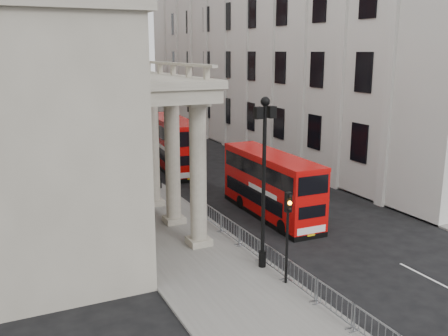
{
  "coord_description": "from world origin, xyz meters",
  "views": [
    {
      "loc": [
        -12.11,
        -15.76,
        10.48
      ],
      "look_at": [
        1.1,
        11.94,
        3.24
      ],
      "focal_mm": 40.0,
      "sensor_mm": 36.0,
      "label": 1
    }
  ],
  "objects_px": {
    "monument_column": "(76,23)",
    "bus_near": "(271,184)",
    "pedestrian_b": "(122,204)",
    "pedestrian_c": "(123,179)",
    "lamp_post_north": "(109,106)",
    "pedestrian_a": "(136,199)",
    "lamp_post_mid": "(158,127)",
    "traffic_light": "(288,221)",
    "lamp_post_south": "(264,172)",
    "bus_far": "(173,143)"
  },
  "relations": [
    {
      "from": "pedestrian_b",
      "to": "traffic_light",
      "type": "bearing_deg",
      "value": 91.69
    },
    {
      "from": "bus_near",
      "to": "bus_far",
      "type": "height_order",
      "value": "bus_far"
    },
    {
      "from": "pedestrian_b",
      "to": "pedestrian_c",
      "type": "distance_m",
      "value": 6.9
    },
    {
      "from": "lamp_post_north",
      "to": "pedestrian_b",
      "type": "height_order",
      "value": "lamp_post_north"
    },
    {
      "from": "traffic_light",
      "to": "monument_column",
      "type": "bearing_deg",
      "value": 85.87
    },
    {
      "from": "lamp_post_north",
      "to": "pedestrian_c",
      "type": "xyz_separation_m",
      "value": [
        -2.63,
        -15.14,
        -4.0
      ]
    },
    {
      "from": "lamp_post_north",
      "to": "traffic_light",
      "type": "distance_m",
      "value": 34.07
    },
    {
      "from": "bus_far",
      "to": "pedestrian_c",
      "type": "relative_size",
      "value": 6.83
    },
    {
      "from": "lamp_post_south",
      "to": "pedestrian_a",
      "type": "distance_m",
      "value": 12.11
    },
    {
      "from": "bus_near",
      "to": "traffic_light",
      "type": "bearing_deg",
      "value": -115.22
    },
    {
      "from": "lamp_post_south",
      "to": "pedestrian_c",
      "type": "distance_m",
      "value": 17.52
    },
    {
      "from": "monument_column",
      "to": "pedestrian_a",
      "type": "height_order",
      "value": "monument_column"
    },
    {
      "from": "bus_near",
      "to": "pedestrian_b",
      "type": "distance_m",
      "value": 9.55
    },
    {
      "from": "lamp_post_south",
      "to": "bus_far",
      "type": "bearing_deg",
      "value": 81.35
    },
    {
      "from": "pedestrian_c",
      "to": "traffic_light",
      "type": "bearing_deg",
      "value": -90.3
    },
    {
      "from": "monument_column",
      "to": "bus_near",
      "type": "distance_m",
      "value": 82.33
    },
    {
      "from": "pedestrian_b",
      "to": "pedestrian_c",
      "type": "xyz_separation_m",
      "value": [
        1.73,
        6.68,
        -0.15
      ]
    },
    {
      "from": "pedestrian_a",
      "to": "pedestrian_b",
      "type": "bearing_deg",
      "value": -150.61
    },
    {
      "from": "traffic_light",
      "to": "pedestrian_a",
      "type": "height_order",
      "value": "traffic_light"
    },
    {
      "from": "bus_near",
      "to": "pedestrian_a",
      "type": "xyz_separation_m",
      "value": [
        -7.75,
        4.14,
        -1.13
      ]
    },
    {
      "from": "bus_far",
      "to": "pedestrian_b",
      "type": "height_order",
      "value": "bus_far"
    },
    {
      "from": "lamp_post_mid",
      "to": "pedestrian_a",
      "type": "xyz_separation_m",
      "value": [
        -3.21,
        -4.99,
        -3.9
      ]
    },
    {
      "from": "pedestrian_a",
      "to": "lamp_post_south",
      "type": "bearing_deg",
      "value": -80.24
    },
    {
      "from": "bus_near",
      "to": "pedestrian_a",
      "type": "height_order",
      "value": "bus_near"
    },
    {
      "from": "pedestrian_a",
      "to": "pedestrian_c",
      "type": "relative_size",
      "value": 1.12
    },
    {
      "from": "lamp_post_south",
      "to": "bus_near",
      "type": "height_order",
      "value": "lamp_post_south"
    },
    {
      "from": "pedestrian_a",
      "to": "lamp_post_mid",
      "type": "bearing_deg",
      "value": 50.73
    },
    {
      "from": "monument_column",
      "to": "bus_near",
      "type": "height_order",
      "value": "monument_column"
    },
    {
      "from": "bus_far",
      "to": "pedestrian_b",
      "type": "relative_size",
      "value": 5.76
    },
    {
      "from": "monument_column",
      "to": "bus_far",
      "type": "bearing_deg",
      "value": -92.81
    },
    {
      "from": "lamp_post_mid",
      "to": "bus_far",
      "type": "height_order",
      "value": "lamp_post_mid"
    },
    {
      "from": "lamp_post_south",
      "to": "pedestrian_b",
      "type": "bearing_deg",
      "value": 113.16
    },
    {
      "from": "bus_far",
      "to": "bus_near",
      "type": "bearing_deg",
      "value": -81.08
    },
    {
      "from": "monument_column",
      "to": "pedestrian_c",
      "type": "bearing_deg",
      "value": -97.39
    },
    {
      "from": "monument_column",
      "to": "pedestrian_c",
      "type": "distance_m",
      "value": 73.31
    },
    {
      "from": "lamp_post_mid",
      "to": "lamp_post_north",
      "type": "distance_m",
      "value": 16.0
    },
    {
      "from": "lamp_post_north",
      "to": "pedestrian_a",
      "type": "distance_m",
      "value": 21.59
    },
    {
      "from": "bus_near",
      "to": "pedestrian_c",
      "type": "xyz_separation_m",
      "value": [
        -7.17,
        9.99,
        -1.23
      ]
    },
    {
      "from": "monument_column",
      "to": "traffic_light",
      "type": "xyz_separation_m",
      "value": [
        -6.5,
        -90.02,
        -12.88
      ]
    },
    {
      "from": "lamp_post_south",
      "to": "lamp_post_north",
      "type": "relative_size",
      "value": 1.0
    },
    {
      "from": "monument_column",
      "to": "lamp_post_mid",
      "type": "xyz_separation_m",
      "value": [
        -6.6,
        -72.0,
        -11.07
      ]
    },
    {
      "from": "lamp_post_south",
      "to": "bus_near",
      "type": "bearing_deg",
      "value": 56.54
    },
    {
      "from": "bus_near",
      "to": "pedestrian_c",
      "type": "distance_m",
      "value": 12.35
    },
    {
      "from": "pedestrian_a",
      "to": "traffic_light",
      "type": "bearing_deg",
      "value": -82.24
    },
    {
      "from": "bus_near",
      "to": "pedestrian_a",
      "type": "relative_size",
      "value": 5.37
    },
    {
      "from": "monument_column",
      "to": "lamp_post_mid",
      "type": "height_order",
      "value": "monument_column"
    },
    {
      "from": "lamp_post_south",
      "to": "bus_far",
      "type": "relative_size",
      "value": 0.77
    },
    {
      "from": "bus_near",
      "to": "pedestrian_a",
      "type": "distance_m",
      "value": 8.86
    },
    {
      "from": "lamp_post_south",
      "to": "pedestrian_a",
      "type": "relative_size",
      "value": 4.69
    },
    {
      "from": "bus_near",
      "to": "lamp_post_south",
      "type": "bearing_deg",
      "value": -122.14
    }
  ]
}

